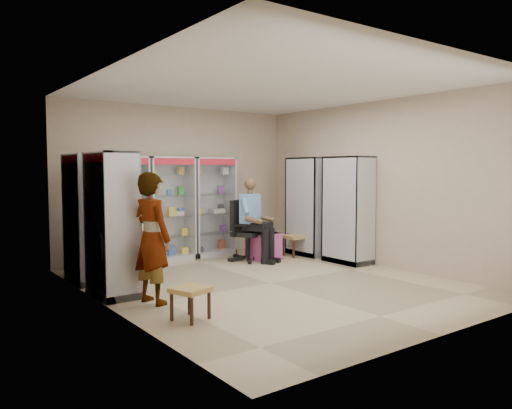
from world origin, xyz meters
TOP-DOWN VIEW (x-y plane):
  - floor at (0.00, 0.00)m, footprint 6.00×6.00m
  - room_shell at (0.00, 0.00)m, footprint 5.02×6.02m
  - cabinet_back_left at (-1.30, 2.73)m, footprint 0.90×0.50m
  - cabinet_back_mid at (-0.35, 2.73)m, footprint 0.90×0.50m
  - cabinet_back_right at (0.60, 2.73)m, footprint 0.90×0.50m
  - cabinet_right_far at (2.23, 1.60)m, footprint 0.90×0.50m
  - cabinet_right_near at (2.23, 0.50)m, footprint 0.90×0.50m
  - cabinet_left_far at (-2.23, 1.80)m, footprint 0.90×0.50m
  - cabinet_left_near at (-2.23, 0.70)m, footprint 0.90×0.50m
  - wooden_chair at (-1.55, 2.00)m, footprint 0.42×0.42m
  - seated_customer at (-1.55, 1.95)m, footprint 0.44×0.60m
  - office_chair at (0.83, 1.78)m, footprint 0.85×0.85m
  - seated_shopkeeper at (0.83, 1.73)m, footprint 0.73×0.83m
  - pink_trunk at (1.17, 1.73)m, footprint 0.57×0.55m
  - tea_glass at (1.19, 1.70)m, footprint 0.07×0.07m
  - woven_stool_a at (1.90, 1.63)m, footprint 0.45×0.45m
  - woven_stool_b at (-1.90, -0.93)m, footprint 0.49×0.49m
  - standing_man at (-1.95, 0.01)m, footprint 0.55×0.71m

SIDE VIEW (x-z plane):
  - floor at x=0.00m, z-range 0.00..0.00m
  - woven_stool_b at x=-1.90m, z-range 0.00..0.38m
  - woven_stool_a at x=1.90m, z-range 0.00..0.43m
  - pink_trunk at x=1.17m, z-range 0.00..0.52m
  - wooden_chair at x=-1.55m, z-range 0.00..0.94m
  - tea_glass at x=1.19m, z-range 0.52..0.61m
  - office_chair at x=0.83m, z-range 0.00..1.18m
  - seated_customer at x=-1.55m, z-range 0.00..1.34m
  - seated_shopkeeper at x=0.83m, z-range 0.00..1.50m
  - standing_man at x=-1.95m, z-range 0.00..1.72m
  - cabinet_back_left at x=-1.30m, z-range 0.00..2.00m
  - cabinet_back_mid at x=-0.35m, z-range 0.00..2.00m
  - cabinet_back_right at x=0.60m, z-range 0.00..2.00m
  - cabinet_right_far at x=2.23m, z-range 0.00..2.00m
  - cabinet_right_near at x=2.23m, z-range 0.00..2.00m
  - cabinet_left_far at x=-2.23m, z-range 0.00..2.00m
  - cabinet_left_near at x=-2.23m, z-range 0.00..2.00m
  - room_shell at x=0.00m, z-range 0.46..3.47m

